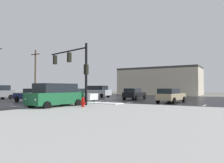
% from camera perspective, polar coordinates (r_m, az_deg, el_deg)
% --- Properties ---
extents(ground_plane, '(120.00, 120.00, 0.00)m').
position_cam_1_polar(ground_plane, '(27.87, -6.73, -5.12)').
color(ground_plane, slate).
extents(road_asphalt, '(44.00, 44.00, 0.02)m').
position_cam_1_polar(road_asphalt, '(27.87, -6.73, -5.10)').
color(road_asphalt, black).
rests_on(road_asphalt, ground_plane).
extents(sidewalk_corner, '(18.00, 18.00, 0.14)m').
position_cam_1_polar(sidewalk_corner, '(11.35, 4.90, -9.91)').
color(sidewalk_corner, '#B2B2AD').
rests_on(sidewalk_corner, ground_plane).
extents(snow_strip_curbside, '(4.00, 1.60, 0.06)m').
position_cam_1_polar(snow_strip_curbside, '(21.72, -2.63, -5.68)').
color(snow_strip_curbside, white).
rests_on(snow_strip_curbside, sidewalk_corner).
extents(lane_markings, '(36.15, 36.15, 0.01)m').
position_cam_1_polar(lane_markings, '(26.05, -6.46, -5.32)').
color(lane_markings, silver).
rests_on(lane_markings, road_asphalt).
extents(traffic_signal_mast, '(5.92, 1.69, 5.58)m').
position_cam_1_polar(traffic_signal_mast, '(20.97, -9.77, 4.49)').
color(traffic_signal_mast, black).
rests_on(traffic_signal_mast, sidewalk_corner).
extents(fire_hydrant, '(0.48, 0.26, 0.79)m').
position_cam_1_polar(fire_hydrant, '(17.75, -7.68, -5.39)').
color(fire_hydrant, red).
rests_on(fire_hydrant, sidewalk_corner).
extents(strip_building_background, '(19.22, 8.00, 6.51)m').
position_cam_1_polar(strip_building_background, '(53.96, 12.33, 0.06)').
color(strip_building_background, '#BCB29E').
rests_on(strip_building_background, ground_plane).
extents(suv_green, '(2.51, 4.96, 2.03)m').
position_cam_1_polar(suv_green, '(18.73, -14.62, -3.46)').
color(suv_green, '#195933').
rests_on(suv_green, road_asphalt).
extents(suv_silver, '(4.93, 2.40, 2.03)m').
position_cam_1_polar(suv_silver, '(38.92, -3.82, -2.52)').
color(suv_silver, '#B7BABF').
rests_on(suv_silver, road_asphalt).
extents(sedan_tan, '(2.41, 4.67, 1.58)m').
position_cam_1_polar(sedan_tan, '(25.01, 15.21, -3.52)').
color(sedan_tan, tan).
rests_on(sedan_tan, road_asphalt).
extents(sedan_white, '(4.68, 2.43, 1.58)m').
position_cam_1_polar(sedan_white, '(25.02, -9.58, -3.55)').
color(sedan_white, white).
rests_on(sedan_white, road_asphalt).
extents(sedan_black, '(2.13, 4.58, 1.58)m').
position_cam_1_polar(sedan_black, '(30.59, 5.89, -3.21)').
color(sedan_black, black).
rests_on(sedan_black, road_asphalt).
extents(sedan_navy, '(4.60, 2.17, 1.58)m').
position_cam_1_polar(sedan_navy, '(27.37, -20.15, -3.31)').
color(sedan_navy, '#141E47').
rests_on(sedan_navy, road_asphalt).
extents(utility_pole_far, '(2.20, 0.28, 8.52)m').
position_cam_1_polar(utility_pole_far, '(41.21, -19.58, 2.32)').
color(utility_pole_far, brown).
rests_on(utility_pole_far, ground_plane).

